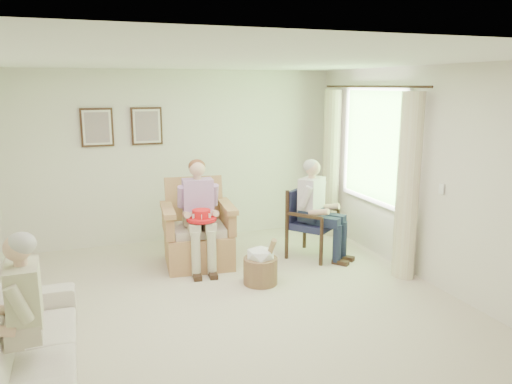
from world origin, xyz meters
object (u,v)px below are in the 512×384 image
Objects in this scene: wicker_armchair at (198,238)px; red_hat at (201,217)px; sofa at (26,345)px; wood_armchair at (310,219)px; person_sofa at (19,306)px; person_dark at (316,203)px; hatbox at (261,265)px; person_wicker at (199,206)px.

wicker_armchair reaches higher than red_hat.
sofa is at bearing -136.66° from red_hat.
sofa is (-3.54, -1.99, -0.22)m from wood_armchair.
person_sofa is at bearing 173.13° from wood_armchair.
person_dark reaches higher than hatbox.
hatbox is at bearing -54.44° from wicker_armchair.
person_sofa is at bearing -133.95° from red_hat.
wood_armchair is 0.75× the size of person_sofa.
wicker_armchair is 0.82× the size of person_wicker.
person_dark is at bearing 30.70° from hatbox.
person_wicker is 1.12× the size of person_sofa.
sofa is 1.43× the size of person_wicker.
red_hat is (-0.02, -0.20, -0.08)m from person_wicker.
person_wicker reaches higher than hatbox.
hatbox reaches higher than sofa.
person_wicker is at bearing 124.49° from hatbox.
person_wicker is (-1.58, 0.03, 0.31)m from wood_armchair.
wicker_armchair is at bearing 138.54° from person_sofa.
person_sofa is at bearing -150.83° from hatbox.
wicker_armchair reaches higher than wood_armchair.
person_wicker is at bearing -44.03° from sofa.
person_sofa reaches higher than red_hat.
wood_armchair reaches higher than sofa.
red_hat reaches higher than sofa.
person_dark is at bearing -6.56° from wicker_armchair.
person_dark is 2.20× the size of hatbox.
red_hat is (-0.02, -0.35, 0.38)m from wicker_armchair.
person_sofa is at bearing -126.10° from person_wicker.
person_dark is at bearing -1.28° from person_wicker.
hatbox is (2.50, 1.40, -0.47)m from person_sofa.
person_dark is (1.58, -0.19, -0.04)m from person_wicker.
person_dark is 1.08× the size of person_sofa.
person_sofa is 3.31× the size of red_hat.
sofa is at bearing -128.54° from person_wicker.
person_sofa reaches higher than sofa.
wicker_armchair is 1.21× the size of wood_armchair.
red_hat is (1.93, 1.82, 0.45)m from sofa.
red_hat is (1.93, 2.00, 0.04)m from person_sofa.
person_wicker is 1.60m from person_dark.
wood_armchair is at bearing 4.35° from person_wicker.
sofa is 3.26× the size of hatbox.
wood_armchair is 4.06m from sofa.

